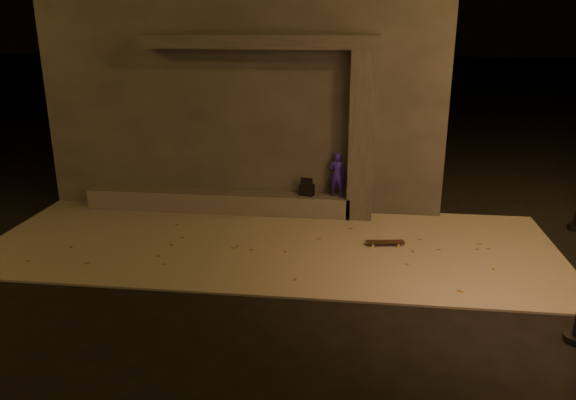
# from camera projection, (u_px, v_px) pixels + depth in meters

# --- Properties ---
(ground) EXTENTS (120.00, 120.00, 0.00)m
(ground) POSITION_uv_depth(u_px,v_px,m) (252.00, 291.00, 9.16)
(ground) COLOR black
(ground) RESTS_ON ground
(sidewalk) EXTENTS (11.00, 4.40, 0.04)m
(sidewalk) POSITION_uv_depth(u_px,v_px,m) (271.00, 243.00, 11.04)
(sidewalk) COLOR slate
(sidewalk) RESTS_ON ground
(building) EXTENTS (9.00, 5.10, 5.22)m
(building) POSITION_uv_depth(u_px,v_px,m) (259.00, 84.00, 14.60)
(building) COLOR #343130
(building) RESTS_ON ground
(ledge) EXTENTS (6.00, 0.55, 0.45)m
(ledge) POSITION_uv_depth(u_px,v_px,m) (218.00, 201.00, 12.79)
(ledge) COLOR #585450
(ledge) RESTS_ON sidewalk
(column) EXTENTS (0.55, 0.55, 3.60)m
(column) POSITION_uv_depth(u_px,v_px,m) (362.00, 137.00, 11.93)
(column) COLOR #343130
(column) RESTS_ON sidewalk
(canopy) EXTENTS (5.00, 0.70, 0.28)m
(canopy) POSITION_uv_depth(u_px,v_px,m) (259.00, 42.00, 11.64)
(canopy) COLOR #343130
(canopy) RESTS_ON column
(skateboarder) EXTENTS (0.38, 0.27, 1.00)m
(skateboarder) POSITION_uv_depth(u_px,v_px,m) (337.00, 174.00, 12.25)
(skateboarder) COLOR #2A168F
(skateboarder) RESTS_ON ledge
(backpack) EXTENTS (0.34, 0.27, 0.42)m
(backpack) POSITION_uv_depth(u_px,v_px,m) (307.00, 189.00, 12.44)
(backpack) COLOR black
(backpack) RESTS_ON ledge
(skateboard) EXTENTS (0.76, 0.31, 0.08)m
(skateboard) POSITION_uv_depth(u_px,v_px,m) (385.00, 242.00, 10.87)
(skateboard) COLOR black
(skateboard) RESTS_ON sidewalk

